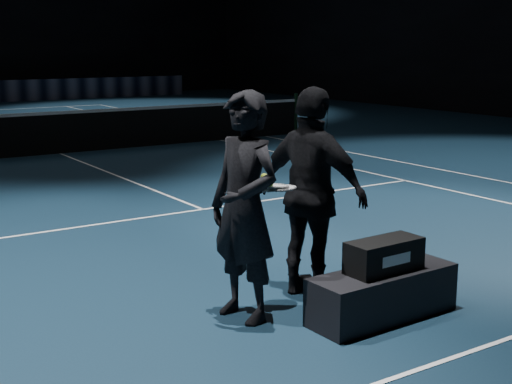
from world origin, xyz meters
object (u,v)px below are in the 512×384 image
Objects in this scene: player_a at (245,207)px; racket_lower at (282,188)px; player_bench at (383,294)px; tennis_balls at (266,181)px; player_b at (312,194)px; racket_upper at (275,186)px; racket_bag at (384,255)px.

player_a is 2.95× the size of racket_lower.
tennis_balls is at bearing 135.88° from player_bench.
tennis_balls is (-0.59, -0.09, 0.20)m from player_b.
racket_upper is (0.39, 0.10, 0.13)m from player_a.
racket_bag is 0.92m from player_b.
racket_bag is at bearing -60.39° from racket_lower.
player_a is 0.85m from player_b.
player_b reaches higher than tennis_balls.
racket_upper is 5.67× the size of tennis_balls.
player_b is 2.95× the size of racket_lower.
player_bench is 1.46m from player_a.
player_bench is at bearing -42.36° from tennis_balls.
racket_bag is at bearing 44.86° from player_a.
player_b is (-0.19, 0.79, 0.43)m from racket_bag.
tennis_balls is (-0.78, 0.71, 0.63)m from racket_bag.
player_a is 0.32m from tennis_balls.
racket_lower is at bearing 86.59° from player_a.
tennis_balls is at bearing 178.53° from racket_lower.
player_b is at bearing 101.51° from player_bench.
racket_bag is 1.30m from player_a.
player_bench is 1.14m from player_b.
player_b reaches higher than racket_bag.
player_a is 0.42m from racket_upper.
racket_bag is 1.14m from racket_upper.
player_b is (-0.19, 0.79, 0.79)m from player_bench.
racket_bag is 0.36× the size of player_b.
racket_upper reaches higher than racket_lower.
racket_lower is at bearing 126.73° from racket_bag.
player_b is at bearing 8.39° from tennis_balls.
player_bench is 1.44m from tennis_balls.
player_a is 2.95× the size of racket_upper.
racket_upper is (-0.64, 0.76, 0.56)m from racket_bag.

